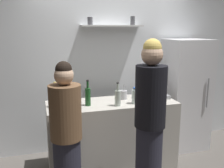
{
  "coord_description": "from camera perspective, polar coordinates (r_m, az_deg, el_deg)",
  "views": [
    {
      "loc": [
        -1.08,
        -2.64,
        1.91
      ],
      "look_at": [
        -0.17,
        0.53,
        1.18
      ],
      "focal_mm": 41.09,
      "sensor_mm": 36.0,
      "label": 1
    }
  ],
  "objects": [
    {
      "name": "back_wall_assembly",
      "position": [
        4.08,
        -0.54,
        3.86
      ],
      "size": [
        4.8,
        0.32,
        2.6
      ],
      "color": "white",
      "rests_on": "ground"
    },
    {
      "name": "refrigerator",
      "position": [
        4.27,
        15.97,
        -2.19
      ],
      "size": [
        0.64,
        0.63,
        1.74
      ],
      "color": "white",
      "rests_on": "ground"
    },
    {
      "name": "counter",
      "position": [
        3.61,
        0.0,
        -11.19
      ],
      "size": [
        1.72,
        0.63,
        0.93
      ],
      "primitive_type": "cube",
      "color": "#B7B2A8",
      "rests_on": "ground"
    },
    {
      "name": "baking_pan",
      "position": [
        3.69,
        9.74,
        -2.72
      ],
      "size": [
        0.34,
        0.24,
        0.05
      ],
      "primitive_type": "cube",
      "color": "gray",
      "rests_on": "counter"
    },
    {
      "name": "utensil_holder",
      "position": [
        3.58,
        2.53,
        -2.41
      ],
      "size": [
        0.11,
        0.11,
        0.22
      ],
      "color": "#B2B2B7",
      "rests_on": "counter"
    },
    {
      "name": "wine_bottle_dark_glass",
      "position": [
        3.28,
        -12.43,
        -3.07
      ],
      "size": [
        0.08,
        0.08,
        0.32
      ],
      "color": "black",
      "rests_on": "counter"
    },
    {
      "name": "wine_bottle_green_glass",
      "position": [
        3.28,
        -5.4,
        -2.68
      ],
      "size": [
        0.07,
        0.07,
        0.33
      ],
      "color": "#19471E",
      "rests_on": "counter"
    },
    {
      "name": "wine_bottle_pale_glass",
      "position": [
        3.26,
        1.27,
        -2.97
      ],
      "size": [
        0.08,
        0.08,
        0.31
      ],
      "color": "#B2BFB2",
      "rests_on": "counter"
    },
    {
      "name": "wine_bottle_amber_glass",
      "position": [
        3.9,
        10.2,
        -0.72
      ],
      "size": [
        0.08,
        0.08,
        0.29
      ],
      "color": "#472814",
      "rests_on": "counter"
    },
    {
      "name": "water_bottle_plastic",
      "position": [
        3.37,
        5.19,
        -2.75
      ],
      "size": [
        0.09,
        0.09,
        0.22
      ],
      "color": "silver",
      "rests_on": "counter"
    },
    {
      "name": "person_blonde",
      "position": [
        2.88,
        8.42,
        -8.17
      ],
      "size": [
        0.34,
        0.34,
        1.8
      ],
      "rotation": [
        0.0,
        0.0,
        5.63
      ],
      "color": "#262633",
      "rests_on": "ground"
    },
    {
      "name": "person_brown_jacket",
      "position": [
        2.85,
        -10.13,
        -11.26
      ],
      "size": [
        0.34,
        0.34,
        1.58
      ],
      "rotation": [
        0.0,
        0.0,
        3.61
      ],
      "color": "#262633",
      "rests_on": "ground"
    }
  ]
}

